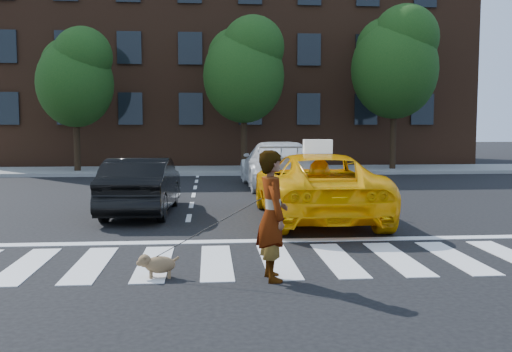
{
  "coord_description": "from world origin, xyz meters",
  "views": [
    {
      "loc": [
        -1.11,
        -9.1,
        2.24
      ],
      "look_at": [
        -0.08,
        3.29,
        1.1
      ],
      "focal_mm": 40.0,
      "sensor_mm": 36.0,
      "label": 1
    }
  ],
  "objects_px": {
    "tree_mid": "(245,66)",
    "dog": "(157,264)",
    "black_sedan": "(142,186)",
    "tree_left": "(76,74)",
    "woman": "(272,215)",
    "white_suv": "(277,164)",
    "tree_right": "(396,58)",
    "taxi": "(316,186)"
  },
  "relations": [
    {
      "from": "tree_mid",
      "to": "dog",
      "type": "relative_size",
      "value": 11.37
    },
    {
      "from": "black_sedan",
      "to": "tree_mid",
      "type": "bearing_deg",
      "value": -102.99
    },
    {
      "from": "tree_left",
      "to": "woman",
      "type": "xyz_separation_m",
      "value": [
        6.76,
        -18.1,
        -3.51
      ]
    },
    {
      "from": "dog",
      "to": "white_suv",
      "type": "bearing_deg",
      "value": 70.54
    },
    {
      "from": "tree_right",
      "to": "dog",
      "type": "xyz_separation_m",
      "value": [
        -9.41,
        -17.88,
        -5.06
      ]
    },
    {
      "from": "black_sedan",
      "to": "taxi",
      "type": "bearing_deg",
      "value": 167.99
    },
    {
      "from": "tree_right",
      "to": "white_suv",
      "type": "bearing_deg",
      "value": -135.05
    },
    {
      "from": "taxi",
      "to": "dog",
      "type": "relative_size",
      "value": 8.99
    },
    {
      "from": "tree_left",
      "to": "black_sedan",
      "type": "xyz_separation_m",
      "value": [
        4.19,
        -11.79,
        -3.73
      ]
    },
    {
      "from": "woman",
      "to": "tree_left",
      "type": "bearing_deg",
      "value": 13.46
    },
    {
      "from": "black_sedan",
      "to": "woman",
      "type": "xyz_separation_m",
      "value": [
        2.57,
        -6.31,
        0.23
      ]
    },
    {
      "from": "white_suv",
      "to": "tree_left",
      "type": "bearing_deg",
      "value": -38.49
    },
    {
      "from": "woman",
      "to": "dog",
      "type": "relative_size",
      "value": 2.99
    },
    {
      "from": "taxi",
      "to": "woman",
      "type": "relative_size",
      "value": 3.0
    },
    {
      "from": "tree_left",
      "to": "tree_right",
      "type": "bearing_deg",
      "value": -0.0
    },
    {
      "from": "taxi",
      "to": "woman",
      "type": "bearing_deg",
      "value": 74.17
    },
    {
      "from": "tree_left",
      "to": "black_sedan",
      "type": "relative_size",
      "value": 1.52
    },
    {
      "from": "tree_left",
      "to": "taxi",
      "type": "distance_m",
      "value": 15.79
    },
    {
      "from": "tree_right",
      "to": "white_suv",
      "type": "xyz_separation_m",
      "value": [
        -6.25,
        -6.23,
        -4.45
      ]
    },
    {
      "from": "tree_right",
      "to": "woman",
      "type": "height_order",
      "value": "tree_right"
    },
    {
      "from": "taxi",
      "to": "black_sedan",
      "type": "bearing_deg",
      "value": -13.35
    },
    {
      "from": "tree_right",
      "to": "taxi",
      "type": "relative_size",
      "value": 1.37
    },
    {
      "from": "tree_left",
      "to": "tree_right",
      "type": "xyz_separation_m",
      "value": [
        14.5,
        -0.0,
        0.82
      ]
    },
    {
      "from": "tree_left",
      "to": "white_suv",
      "type": "height_order",
      "value": "tree_left"
    },
    {
      "from": "tree_right",
      "to": "white_suv",
      "type": "relative_size",
      "value": 1.37
    },
    {
      "from": "woman",
      "to": "dog",
      "type": "distance_m",
      "value": 1.83
    },
    {
      "from": "tree_mid",
      "to": "tree_left",
      "type": "bearing_deg",
      "value": 180.0
    },
    {
      "from": "woman",
      "to": "tree_right",
      "type": "bearing_deg",
      "value": -30.18
    },
    {
      "from": "taxi",
      "to": "woman",
      "type": "distance_m",
      "value": 5.45
    },
    {
      "from": "tree_mid",
      "to": "black_sedan",
      "type": "height_order",
      "value": "tree_mid"
    },
    {
      "from": "taxi",
      "to": "dog",
      "type": "bearing_deg",
      "value": 58.08
    },
    {
      "from": "white_suv",
      "to": "woman",
      "type": "height_order",
      "value": "woman"
    },
    {
      "from": "taxi",
      "to": "woman",
      "type": "height_order",
      "value": "woman"
    },
    {
      "from": "tree_left",
      "to": "tree_mid",
      "type": "bearing_deg",
      "value": -0.0
    },
    {
      "from": "tree_right",
      "to": "woman",
      "type": "distance_m",
      "value": 20.15
    },
    {
      "from": "white_suv",
      "to": "woman",
      "type": "distance_m",
      "value": 11.96
    },
    {
      "from": "white_suv",
      "to": "tree_mid",
      "type": "bearing_deg",
      "value": -84.53
    },
    {
      "from": "tree_right",
      "to": "tree_mid",
      "type": "bearing_deg",
      "value": 180.0
    },
    {
      "from": "white_suv",
      "to": "dog",
      "type": "relative_size",
      "value": 9.0
    },
    {
      "from": "taxi",
      "to": "white_suv",
      "type": "distance_m",
      "value": 6.65
    },
    {
      "from": "tree_right",
      "to": "woman",
      "type": "bearing_deg",
      "value": -113.17
    },
    {
      "from": "tree_right",
      "to": "white_suv",
      "type": "distance_m",
      "value": 9.88
    }
  ]
}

